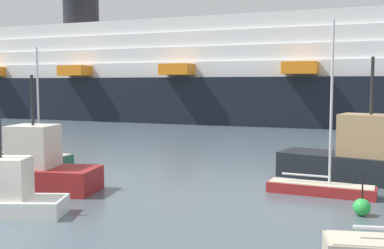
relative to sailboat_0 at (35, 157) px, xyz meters
name	(u,v)px	position (x,y,z in m)	size (l,w,h in m)	color
ground_plane	(4,235)	(7.94, -11.48, -0.40)	(600.00, 600.00, 0.00)	#4C5B66
sailboat_0	(35,157)	(0.00, 0.00, 0.00)	(5.02, 1.96, 7.05)	#2D6B51
sailboat_3	(321,186)	(17.11, -2.29, -0.02)	(4.70, 1.40, 7.59)	maroon
fishing_boat_0	(30,169)	(4.49, -5.96, 0.59)	(6.75, 3.22, 5.27)	maroon
fishing_boat_1	(364,158)	(18.89, 1.35, 0.76)	(8.44, 4.34, 6.20)	black
channel_buoy_0	(362,207)	(18.80, -5.16, -0.06)	(0.64, 0.64, 1.62)	green
cruise_ship	(198,77)	(-1.87, 35.79, 5.45)	(103.27, 18.11, 18.22)	black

